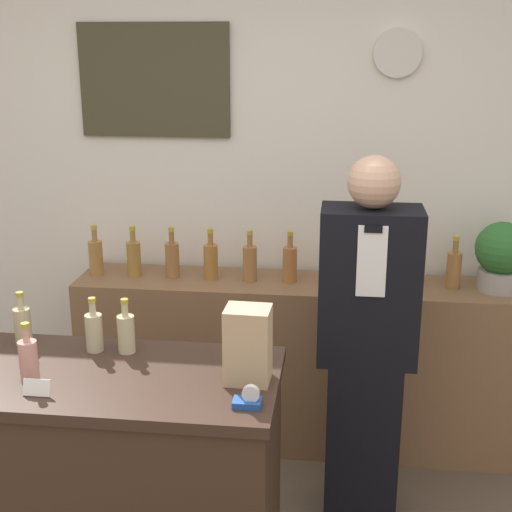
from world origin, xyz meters
name	(u,v)px	position (x,y,z in m)	size (l,w,h in m)	color
back_wall	(258,183)	(-0.01, 2.00, 1.36)	(5.20, 0.09, 2.70)	silver
back_shelf	(297,363)	(0.23, 1.74, 0.45)	(2.27, 0.40, 0.90)	brown
display_counter	(108,494)	(-0.38, 0.48, 0.49)	(1.25, 0.60, 0.98)	#382619
shopkeeper	(366,347)	(0.56, 1.16, 0.82)	(0.42, 0.26, 1.65)	black
potted_plant	(502,255)	(1.22, 1.74, 1.08)	(0.26, 0.26, 0.34)	#9E998E
paper_bag	(248,345)	(0.14, 0.48, 1.11)	(0.15, 0.13, 0.26)	tan
tape_dispenser	(248,400)	(0.16, 0.31, 1.00)	(0.09, 0.06, 0.07)	#1E4799
price_card_right	(37,388)	(-0.53, 0.30, 1.01)	(0.09, 0.02, 0.06)	white
counter_bottle_1	(23,325)	(-0.74, 0.68, 1.06)	(0.06, 0.06, 0.21)	tan
counter_bottle_2	(28,359)	(-0.59, 0.40, 1.06)	(0.06, 0.06, 0.21)	tan
counter_bottle_3	(94,331)	(-0.46, 0.66, 1.06)	(0.06, 0.06, 0.21)	tan
counter_bottle_4	(126,332)	(-0.33, 0.66, 1.06)	(0.06, 0.06, 0.21)	tan
shelf_bottle_0	(96,256)	(-0.82, 1.73, 1.00)	(0.07, 0.07, 0.27)	#9F6F39
shelf_bottle_1	(134,258)	(-0.62, 1.74, 1.00)	(0.07, 0.07, 0.27)	olive
shelf_bottle_2	(172,259)	(-0.42, 1.74, 1.00)	(0.07, 0.07, 0.27)	#966436
shelf_bottle_3	(211,260)	(-0.22, 1.74, 1.00)	(0.07, 0.07, 0.27)	#A26B30
shelf_bottle_4	(250,262)	(-0.02, 1.73, 1.00)	(0.07, 0.07, 0.27)	#9B6938
shelf_bottle_5	(290,263)	(0.19, 1.74, 1.00)	(0.07, 0.07, 0.27)	#A46634
shelf_bottle_6	(330,266)	(0.39, 1.72, 1.00)	(0.07, 0.07, 0.27)	olive
shelf_bottle_7	(371,265)	(0.59, 1.76, 1.00)	(0.07, 0.07, 0.27)	olive
shelf_bottle_8	(412,266)	(0.79, 1.76, 1.00)	(0.07, 0.07, 0.27)	#9F6B32
shelf_bottle_9	(454,269)	(1.00, 1.74, 1.00)	(0.07, 0.07, 0.27)	#9B6A36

